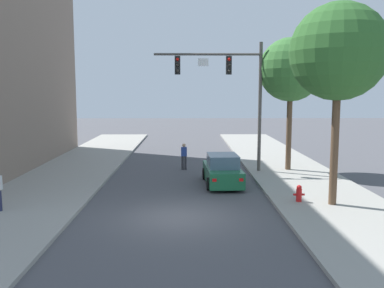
% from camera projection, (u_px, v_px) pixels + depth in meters
% --- Properties ---
extents(ground_plane, '(120.00, 120.00, 0.00)m').
position_uv_depth(ground_plane, '(179.00, 217.00, 16.23)').
color(ground_plane, '#4C4C51').
extents(sidewalk_left, '(5.00, 60.00, 0.15)m').
position_uv_depth(sidewalk_left, '(10.00, 216.00, 16.14)').
color(sidewalk_left, '#99968E').
rests_on(sidewalk_left, ground).
extents(sidewalk_right, '(5.00, 60.00, 0.15)m').
position_uv_depth(sidewalk_right, '(346.00, 215.00, 16.31)').
color(sidewalk_right, '#99968E').
rests_on(sidewalk_right, ground).
extents(traffic_signal_mast, '(6.27, 0.38, 7.50)m').
position_uv_depth(traffic_signal_mast, '(230.00, 83.00, 24.32)').
color(traffic_signal_mast, '#514C47').
rests_on(traffic_signal_mast, sidewalk_right).
extents(car_lead_green, '(1.97, 4.30, 1.60)m').
position_uv_depth(car_lead_green, '(222.00, 171.00, 21.84)').
color(car_lead_green, '#1E663D').
rests_on(car_lead_green, ground).
extents(pedestrian_crossing_road, '(0.36, 0.22, 1.64)m').
position_uv_depth(pedestrian_crossing_road, '(184.00, 155.00, 25.98)').
color(pedestrian_crossing_road, '#333338').
rests_on(pedestrian_crossing_road, ground).
extents(fire_hydrant, '(0.48, 0.24, 0.72)m').
position_uv_depth(fire_hydrant, '(299.00, 193.00, 17.93)').
color(fire_hydrant, red).
rests_on(fire_hydrant, sidewalk_right).
extents(street_tree_nearest, '(3.92, 3.92, 8.22)m').
position_uv_depth(street_tree_nearest, '(339.00, 52.00, 16.77)').
color(street_tree_nearest, brown).
rests_on(street_tree_nearest, sidewalk_right).
extents(street_tree_second, '(3.74, 3.74, 7.83)m').
position_uv_depth(street_tree_second, '(291.00, 70.00, 24.62)').
color(street_tree_second, brown).
rests_on(street_tree_second, sidewalk_right).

